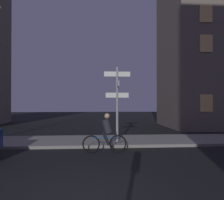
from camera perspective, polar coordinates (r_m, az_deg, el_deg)
sidewalk_kerb at (r=10.86m, az=-4.98°, el=-11.21°), size 40.00×2.85×0.14m
signpost at (r=10.09m, az=1.44°, el=0.83°), size 1.29×1.69×3.66m
cyclist at (r=8.57m, az=-1.70°, el=-9.48°), size 1.82×0.34×1.61m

